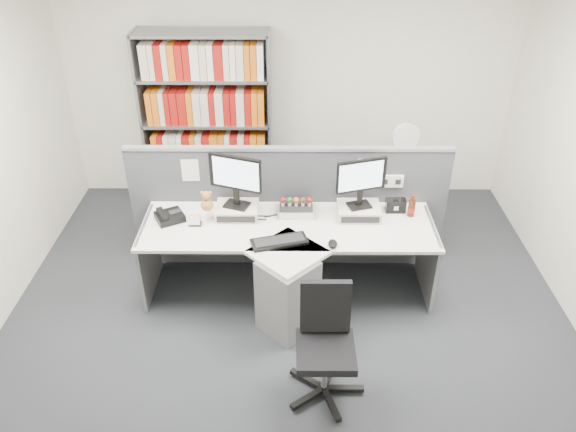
{
  "coord_description": "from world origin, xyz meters",
  "views": [
    {
      "loc": [
        0.03,
        -3.35,
        3.44
      ],
      "look_at": [
        0.0,
        0.65,
        0.92
      ],
      "focal_mm": 35.11,
      "sensor_mm": 36.0,
      "label": 1
    }
  ],
  "objects_px": {
    "monitor_left": "(235,177)",
    "cola_bottle": "(412,208)",
    "speaker": "(395,205)",
    "keyboard": "(279,241)",
    "desk_fan": "(405,140)",
    "monitor_right": "(361,179)",
    "desk": "(288,264)",
    "mouse": "(333,244)",
    "filing_cabinet": "(398,195)",
    "desktop_pc": "(296,209)",
    "office_chair": "(325,340)",
    "desk_calendar": "(195,220)",
    "shelving_unit": "(208,125)",
    "desk_phone": "(169,216)"
  },
  "relations": [
    {
      "from": "desk_phone",
      "to": "desk_calendar",
      "type": "relative_size",
      "value": 2.34
    },
    {
      "from": "speaker",
      "to": "keyboard",
      "type": "bearing_deg",
      "value": -153.7
    },
    {
      "from": "keyboard",
      "to": "cola_bottle",
      "type": "distance_m",
      "value": 1.27
    },
    {
      "from": "desk",
      "to": "mouse",
      "type": "xyz_separation_m",
      "value": [
        0.38,
        -0.1,
        0.29
      ]
    },
    {
      "from": "desk",
      "to": "filing_cabinet",
      "type": "bearing_deg",
      "value": 49.39
    },
    {
      "from": "keyboard",
      "to": "speaker",
      "type": "bearing_deg",
      "value": 26.3
    },
    {
      "from": "monitor_left",
      "to": "desk_phone",
      "type": "distance_m",
      "value": 0.71
    },
    {
      "from": "desk_calendar",
      "to": "desk_fan",
      "type": "height_order",
      "value": "desk_fan"
    },
    {
      "from": "mouse",
      "to": "office_chair",
      "type": "distance_m",
      "value": 0.9
    },
    {
      "from": "desk_calendar",
      "to": "shelving_unit",
      "type": "xyz_separation_m",
      "value": [
        -0.08,
        1.63,
        0.2
      ]
    },
    {
      "from": "keyboard",
      "to": "desk_fan",
      "type": "relative_size",
      "value": 1.01
    },
    {
      "from": "desk",
      "to": "speaker",
      "type": "relative_size",
      "value": 14.36
    },
    {
      "from": "cola_bottle",
      "to": "monitor_right",
      "type": "bearing_deg",
      "value": -179.57
    },
    {
      "from": "desk_phone",
      "to": "cola_bottle",
      "type": "relative_size",
      "value": 1.41
    },
    {
      "from": "monitor_right",
      "to": "keyboard",
      "type": "distance_m",
      "value": 0.91
    },
    {
      "from": "monitor_left",
      "to": "cola_bottle",
      "type": "distance_m",
      "value": 1.6
    },
    {
      "from": "desktop_pc",
      "to": "mouse",
      "type": "bearing_deg",
      "value": -60.46
    },
    {
      "from": "keyboard",
      "to": "speaker",
      "type": "height_order",
      "value": "speaker"
    },
    {
      "from": "desk_phone",
      "to": "desk_calendar",
      "type": "bearing_deg",
      "value": -17.82
    },
    {
      "from": "monitor_left",
      "to": "office_chair",
      "type": "distance_m",
      "value": 1.65
    },
    {
      "from": "desk_calendar",
      "to": "cola_bottle",
      "type": "relative_size",
      "value": 0.6
    },
    {
      "from": "desk",
      "to": "mouse",
      "type": "height_order",
      "value": "mouse"
    },
    {
      "from": "mouse",
      "to": "desk_fan",
      "type": "xyz_separation_m",
      "value": [
        0.82,
        1.5,
        0.27
      ]
    },
    {
      "from": "desktop_pc",
      "to": "desk_calendar",
      "type": "distance_m",
      "value": 0.92
    },
    {
      "from": "desktop_pc",
      "to": "office_chair",
      "type": "bearing_deg",
      "value": -81.46
    },
    {
      "from": "keyboard",
      "to": "desk_calendar",
      "type": "xyz_separation_m",
      "value": [
        -0.75,
        0.27,
        0.04
      ]
    },
    {
      "from": "speaker",
      "to": "cola_bottle",
      "type": "relative_size",
      "value": 0.83
    },
    {
      "from": "monitor_left",
      "to": "desktop_pc",
      "type": "height_order",
      "value": "monitor_left"
    },
    {
      "from": "speaker",
      "to": "cola_bottle",
      "type": "bearing_deg",
      "value": -31.64
    },
    {
      "from": "desktop_pc",
      "to": "mouse",
      "type": "height_order",
      "value": "desktop_pc"
    },
    {
      "from": "desk",
      "to": "keyboard",
      "type": "height_order",
      "value": "keyboard"
    },
    {
      "from": "desk",
      "to": "mouse",
      "type": "bearing_deg",
      "value": -14.57
    },
    {
      "from": "desk_phone",
      "to": "speaker",
      "type": "distance_m",
      "value": 2.06
    },
    {
      "from": "monitor_left",
      "to": "desktop_pc",
      "type": "distance_m",
      "value": 0.64
    },
    {
      "from": "filing_cabinet",
      "to": "desk_fan",
      "type": "bearing_deg",
      "value": -90.0
    },
    {
      "from": "mouse",
      "to": "shelving_unit",
      "type": "distance_m",
      "value": 2.34
    },
    {
      "from": "monitor_left",
      "to": "filing_cabinet",
      "type": "bearing_deg",
      "value": 31.44
    },
    {
      "from": "desk_phone",
      "to": "desk_fan",
      "type": "height_order",
      "value": "desk_fan"
    },
    {
      "from": "desk",
      "to": "monitor_left",
      "type": "relative_size",
      "value": 5.26
    },
    {
      "from": "filing_cabinet",
      "to": "office_chair",
      "type": "bearing_deg",
      "value": -111.4
    },
    {
      "from": "desktop_pc",
      "to": "desk_calendar",
      "type": "xyz_separation_m",
      "value": [
        -0.89,
        -0.22,
        0.02
      ]
    },
    {
      "from": "cola_bottle",
      "to": "office_chair",
      "type": "height_order",
      "value": "cola_bottle"
    },
    {
      "from": "desk",
      "to": "desk_phone",
      "type": "bearing_deg",
      "value": 164.32
    },
    {
      "from": "cola_bottle",
      "to": "shelving_unit",
      "type": "relative_size",
      "value": 0.11
    },
    {
      "from": "desk_calendar",
      "to": "speaker",
      "type": "distance_m",
      "value": 1.82
    },
    {
      "from": "monitor_left",
      "to": "desk_fan",
      "type": "relative_size",
      "value": 0.99
    },
    {
      "from": "speaker",
      "to": "filing_cabinet",
      "type": "relative_size",
      "value": 0.26
    },
    {
      "from": "desk_fan",
      "to": "desk_calendar",
      "type": "bearing_deg",
      "value": -149.78
    },
    {
      "from": "mouse",
      "to": "filing_cabinet",
      "type": "bearing_deg",
      "value": 61.15
    },
    {
      "from": "desktop_pc",
      "to": "shelving_unit",
      "type": "bearing_deg",
      "value": 124.57
    }
  ]
}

